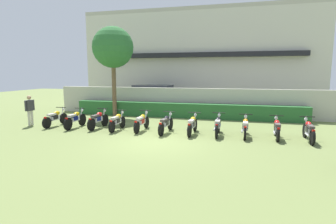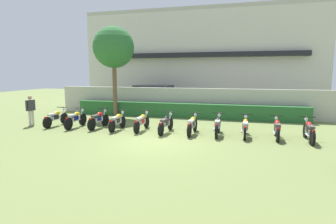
{
  "view_description": "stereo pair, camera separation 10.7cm",
  "coord_description": "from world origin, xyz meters",
  "px_view_note": "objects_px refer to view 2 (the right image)",
  "views": [
    {
      "loc": [
        3.15,
        -10.13,
        2.82
      ],
      "look_at": [
        0.0,
        2.16,
        0.94
      ],
      "focal_mm": 28.63,
      "sensor_mm": 36.0,
      "label": 1
    },
    {
      "loc": [
        3.26,
        -10.1,
        2.82
      ],
      "look_at": [
        0.0,
        2.16,
        0.94
      ],
      "focal_mm": 28.63,
      "sensor_mm": 36.0,
      "label": 2
    }
  ],
  "objects_px": {
    "motorcycle_in_row_1": "(76,119)",
    "motorcycle_in_row_8": "(245,127)",
    "motorcycle_in_row_6": "(192,125)",
    "motorcycle_in_row_10": "(309,131)",
    "parked_car": "(156,98)",
    "motorcycle_in_row_9": "(277,129)",
    "motorcycle_in_row_3": "(117,121)",
    "motorcycle_in_row_2": "(98,119)",
    "motorcycle_in_row_5": "(166,124)",
    "motorcycle_in_row_4": "(142,122)",
    "inspector_person": "(31,108)",
    "tree_near_inspector": "(114,48)",
    "motorcycle_in_row_7": "(218,125)",
    "motorcycle_in_row_0": "(56,118)"
  },
  "relations": [
    {
      "from": "motorcycle_in_row_3",
      "to": "motorcycle_in_row_9",
      "type": "xyz_separation_m",
      "value": [
        7.35,
        0.15,
        0.0
      ]
    },
    {
      "from": "motorcycle_in_row_2",
      "to": "motorcycle_in_row_6",
      "type": "relative_size",
      "value": 1.03
    },
    {
      "from": "inspector_person",
      "to": "parked_car",
      "type": "bearing_deg",
      "value": 57.2
    },
    {
      "from": "tree_near_inspector",
      "to": "motorcycle_in_row_5",
      "type": "distance_m",
      "value": 7.14
    },
    {
      "from": "motorcycle_in_row_5",
      "to": "inspector_person",
      "type": "bearing_deg",
      "value": 94.97
    },
    {
      "from": "motorcycle_in_row_2",
      "to": "motorcycle_in_row_5",
      "type": "height_order",
      "value": "motorcycle_in_row_2"
    },
    {
      "from": "tree_near_inspector",
      "to": "motorcycle_in_row_9",
      "type": "xyz_separation_m",
      "value": [
        9.38,
        -3.82,
        -3.9
      ]
    },
    {
      "from": "motorcycle_in_row_3",
      "to": "motorcycle_in_row_6",
      "type": "relative_size",
      "value": 0.97
    },
    {
      "from": "motorcycle_in_row_1",
      "to": "motorcycle_in_row_6",
      "type": "height_order",
      "value": "motorcycle_in_row_1"
    },
    {
      "from": "tree_near_inspector",
      "to": "inspector_person",
      "type": "height_order",
      "value": "tree_near_inspector"
    },
    {
      "from": "motorcycle_in_row_6",
      "to": "motorcycle_in_row_9",
      "type": "height_order",
      "value": "motorcycle_in_row_6"
    },
    {
      "from": "motorcycle_in_row_5",
      "to": "motorcycle_in_row_9",
      "type": "distance_m",
      "value": 4.89
    },
    {
      "from": "motorcycle_in_row_1",
      "to": "inspector_person",
      "type": "height_order",
      "value": "inspector_person"
    },
    {
      "from": "motorcycle_in_row_4",
      "to": "motorcycle_in_row_5",
      "type": "bearing_deg",
      "value": -96.55
    },
    {
      "from": "motorcycle_in_row_2",
      "to": "motorcycle_in_row_8",
      "type": "relative_size",
      "value": 1.02
    },
    {
      "from": "motorcycle_in_row_6",
      "to": "motorcycle_in_row_8",
      "type": "xyz_separation_m",
      "value": [
        2.34,
        0.1,
        -0.0
      ]
    },
    {
      "from": "motorcycle_in_row_1",
      "to": "motorcycle_in_row_6",
      "type": "distance_m",
      "value": 6.05
    },
    {
      "from": "motorcycle_in_row_2",
      "to": "motorcycle_in_row_7",
      "type": "bearing_deg",
      "value": -87.97
    },
    {
      "from": "motorcycle_in_row_3",
      "to": "motorcycle_in_row_4",
      "type": "height_order",
      "value": "same"
    },
    {
      "from": "motorcycle_in_row_0",
      "to": "motorcycle_in_row_5",
      "type": "distance_m",
      "value": 6.07
    },
    {
      "from": "motorcycle_in_row_5",
      "to": "tree_near_inspector",
      "type": "bearing_deg",
      "value": 53.05
    },
    {
      "from": "motorcycle_in_row_5",
      "to": "motorcycle_in_row_8",
      "type": "relative_size",
      "value": 1.02
    },
    {
      "from": "motorcycle_in_row_8",
      "to": "motorcycle_in_row_9",
      "type": "height_order",
      "value": "motorcycle_in_row_9"
    },
    {
      "from": "motorcycle_in_row_3",
      "to": "motorcycle_in_row_6",
      "type": "bearing_deg",
      "value": -89.4
    },
    {
      "from": "motorcycle_in_row_3",
      "to": "motorcycle_in_row_7",
      "type": "xyz_separation_m",
      "value": [
        4.86,
        0.14,
        0.02
      ]
    },
    {
      "from": "motorcycle_in_row_1",
      "to": "motorcycle_in_row_7",
      "type": "distance_m",
      "value": 7.2
    },
    {
      "from": "motorcycle_in_row_6",
      "to": "motorcycle_in_row_10",
      "type": "distance_m",
      "value": 4.85
    },
    {
      "from": "motorcycle_in_row_2",
      "to": "motorcycle_in_row_9",
      "type": "height_order",
      "value": "motorcycle_in_row_2"
    },
    {
      "from": "motorcycle_in_row_3",
      "to": "motorcycle_in_row_10",
      "type": "relative_size",
      "value": 0.95
    },
    {
      "from": "motorcycle_in_row_2",
      "to": "motorcycle_in_row_3",
      "type": "bearing_deg",
      "value": -96.47
    },
    {
      "from": "parked_car",
      "to": "motorcycle_in_row_10",
      "type": "relative_size",
      "value": 2.43
    },
    {
      "from": "motorcycle_in_row_2",
      "to": "inspector_person",
      "type": "xyz_separation_m",
      "value": [
        -3.88,
        -0.23,
        0.49
      ]
    },
    {
      "from": "motorcycle_in_row_6",
      "to": "inspector_person",
      "type": "height_order",
      "value": "inspector_person"
    },
    {
      "from": "motorcycle_in_row_4",
      "to": "inspector_person",
      "type": "bearing_deg",
      "value": 92.92
    },
    {
      "from": "motorcycle_in_row_0",
      "to": "motorcycle_in_row_7",
      "type": "xyz_separation_m",
      "value": [
        8.47,
        0.02,
        0.01
      ]
    },
    {
      "from": "inspector_person",
      "to": "motorcycle_in_row_10",
      "type": "bearing_deg",
      "value": 0.22
    },
    {
      "from": "motorcycle_in_row_1",
      "to": "motorcycle_in_row_8",
      "type": "xyz_separation_m",
      "value": [
        8.39,
        0.17,
        -0.01
      ]
    },
    {
      "from": "tree_near_inspector",
      "to": "inspector_person",
      "type": "xyz_separation_m",
      "value": [
        -2.98,
        -4.03,
        -3.4
      ]
    },
    {
      "from": "motorcycle_in_row_7",
      "to": "tree_near_inspector",
      "type": "bearing_deg",
      "value": 61.34
    },
    {
      "from": "motorcycle_in_row_3",
      "to": "motorcycle_in_row_10",
      "type": "xyz_separation_m",
      "value": [
        8.56,
        -0.0,
        0.01
      ]
    },
    {
      "from": "motorcycle_in_row_6",
      "to": "motorcycle_in_row_10",
      "type": "height_order",
      "value": "motorcycle_in_row_10"
    },
    {
      "from": "motorcycle_in_row_9",
      "to": "inspector_person",
      "type": "xyz_separation_m",
      "value": [
        -12.36,
        -0.21,
        0.5
      ]
    },
    {
      "from": "motorcycle_in_row_10",
      "to": "motorcycle_in_row_0",
      "type": "bearing_deg",
      "value": 90.43
    },
    {
      "from": "motorcycle_in_row_1",
      "to": "motorcycle_in_row_7",
      "type": "relative_size",
      "value": 0.99
    },
    {
      "from": "motorcycle_in_row_1",
      "to": "motorcycle_in_row_3",
      "type": "bearing_deg",
      "value": -89.71
    },
    {
      "from": "motorcycle_in_row_3",
      "to": "inspector_person",
      "type": "xyz_separation_m",
      "value": [
        -5.01,
        -0.05,
        0.5
      ]
    },
    {
      "from": "motorcycle_in_row_1",
      "to": "motorcycle_in_row_9",
      "type": "distance_m",
      "value": 9.69
    },
    {
      "from": "parked_car",
      "to": "motorcycle_in_row_6",
      "type": "bearing_deg",
      "value": -55.55
    },
    {
      "from": "motorcycle_in_row_4",
      "to": "motorcycle_in_row_8",
      "type": "bearing_deg",
      "value": -89.45
    },
    {
      "from": "tree_near_inspector",
      "to": "motorcycle_in_row_0",
      "type": "xyz_separation_m",
      "value": [
        -1.58,
        -3.86,
        -3.9
      ]
    }
  ]
}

